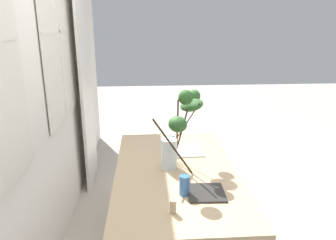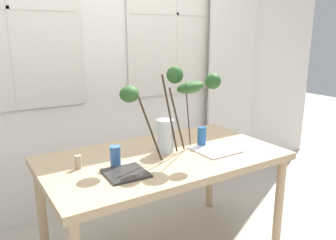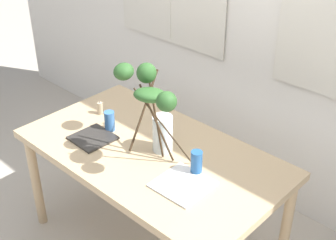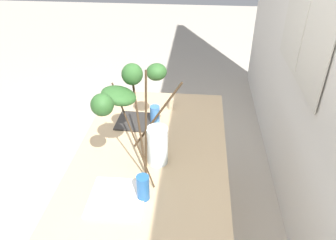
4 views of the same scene
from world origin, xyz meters
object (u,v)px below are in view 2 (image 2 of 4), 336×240
object	(u,v)px
dining_table	(163,166)
plate_square_right	(215,150)
drinking_glass_blue_right	(202,137)
drinking_glass_blue_left	(115,156)
plate_square_left	(126,173)
pillar_candle	(78,162)
vase_with_branches	(172,108)

from	to	relation	value
dining_table	plate_square_right	bearing A→B (deg)	-18.40
dining_table	drinking_glass_blue_right	size ratio (longest dim) A/B	11.34
drinking_glass_blue_left	plate_square_left	distance (m)	0.15
dining_table	drinking_glass_blue_left	xyz separation A→B (m)	(-0.35, -0.02, 0.14)
dining_table	drinking_glass_blue_right	xyz separation A→B (m)	(0.33, 0.01, 0.15)
dining_table	plate_square_right	distance (m)	0.38
pillar_candle	dining_table	bearing A→B (deg)	-7.17
dining_table	pillar_candle	distance (m)	0.57
vase_with_branches	drinking_glass_blue_right	xyz separation A→B (m)	(0.29, 0.04, -0.25)
plate_square_left	drinking_glass_blue_right	bearing A→B (deg)	14.17
drinking_glass_blue_left	pillar_candle	world-z (taller)	drinking_glass_blue_left
dining_table	plate_square_left	world-z (taller)	plate_square_left
plate_square_right	pillar_candle	size ratio (longest dim) A/B	2.87
drinking_glass_blue_left	pillar_candle	size ratio (longest dim) A/B	1.36
plate_square_left	pillar_candle	xyz separation A→B (m)	(-0.20, 0.23, 0.04)
vase_with_branches	plate_square_left	distance (m)	0.53
drinking_glass_blue_left	drinking_glass_blue_right	bearing A→B (deg)	2.67
drinking_glass_blue_right	plate_square_left	distance (m)	0.71
pillar_candle	plate_square_right	bearing A→B (deg)	-11.64
vase_with_branches	plate_square_left	size ratio (longest dim) A/B	2.81
dining_table	plate_square_right	world-z (taller)	plate_square_right
dining_table	plate_square_left	xyz separation A→B (m)	(-0.35, -0.16, 0.08)
plate_square_right	pillar_candle	xyz separation A→B (m)	(-0.91, 0.19, 0.04)
vase_with_branches	drinking_glass_blue_right	size ratio (longest dim) A/B	4.70
dining_table	plate_square_right	size ratio (longest dim) A/B	5.77
dining_table	drinking_glass_blue_left	size ratio (longest dim) A/B	12.20
drinking_glass_blue_right	pillar_candle	xyz separation A→B (m)	(-0.89, 0.06, -0.03)
dining_table	plate_square_left	distance (m)	0.40
drinking_glass_blue_right	pillar_candle	bearing A→B (deg)	176.35
dining_table	vase_with_branches	xyz separation A→B (m)	(0.05, -0.03, 0.40)
drinking_glass_blue_left	plate_square_left	bearing A→B (deg)	-89.58
dining_table	pillar_candle	world-z (taller)	pillar_candle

